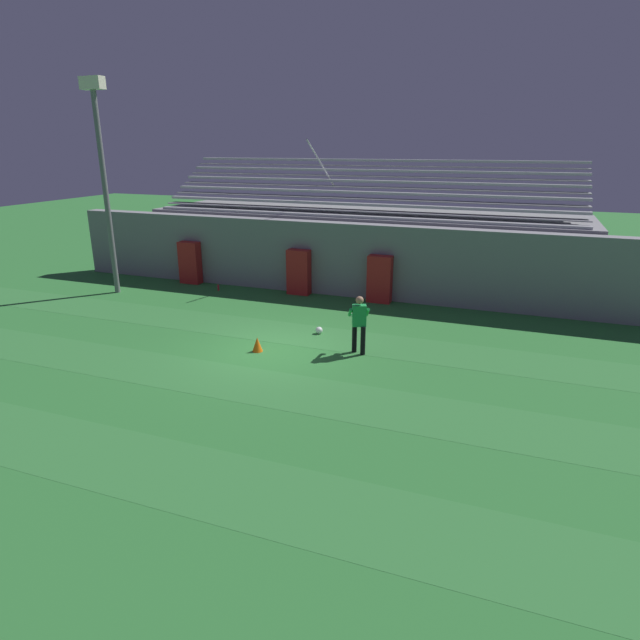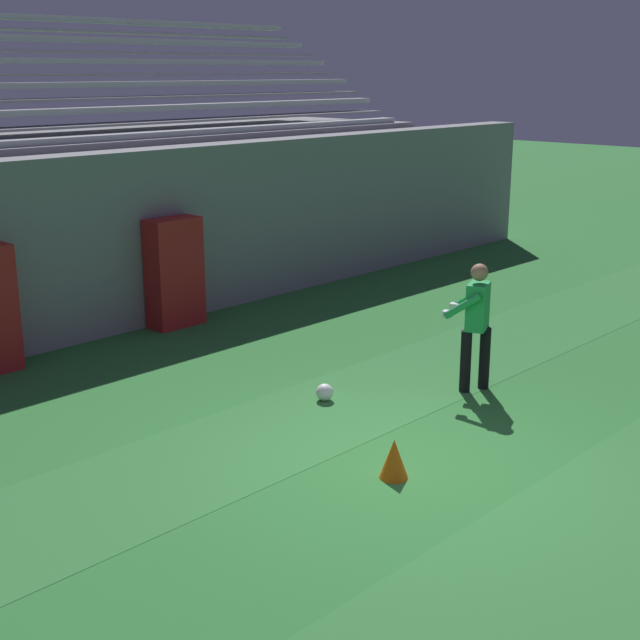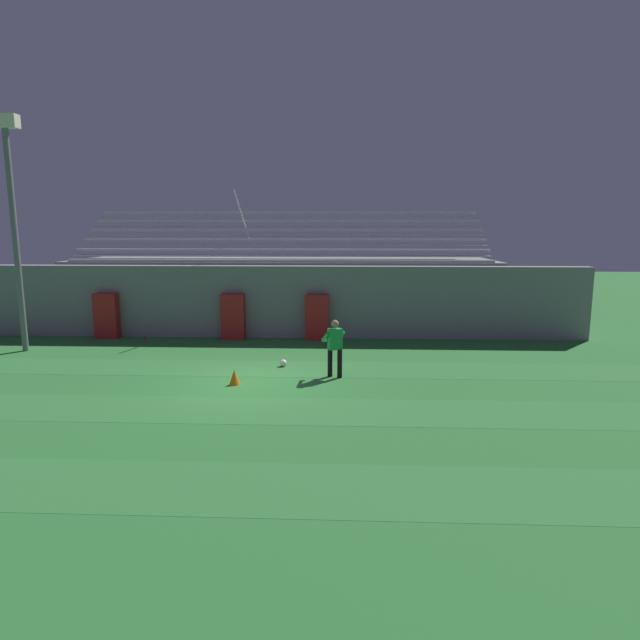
# 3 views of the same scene
# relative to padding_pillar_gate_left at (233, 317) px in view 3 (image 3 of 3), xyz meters

# --- Properties ---
(ground_plane) EXTENTS (80.00, 80.00, 0.00)m
(ground_plane) POSITION_rel_padding_pillar_gate_left_xyz_m (1.62, -5.95, -0.88)
(ground_plane) COLOR #2D7533
(turf_stripe_near) EXTENTS (28.00, 1.90, 0.01)m
(turf_stripe_near) POSITION_rel_padding_pillar_gate_left_xyz_m (1.62, -11.95, -0.87)
(turf_stripe_near) COLOR #337A38
(turf_stripe_near) RESTS_ON ground
(turf_stripe_mid) EXTENTS (28.00, 1.90, 0.01)m
(turf_stripe_mid) POSITION_rel_padding_pillar_gate_left_xyz_m (1.62, -8.16, -0.87)
(turf_stripe_mid) COLOR #337A38
(turf_stripe_mid) RESTS_ON ground
(turf_stripe_far) EXTENTS (28.00, 1.90, 0.01)m
(turf_stripe_far) POSITION_rel_padding_pillar_gate_left_xyz_m (1.62, -4.37, -0.87)
(turf_stripe_far) COLOR #337A38
(turf_stripe_far) RESTS_ON ground
(back_wall) EXTENTS (24.00, 0.60, 2.80)m
(back_wall) POSITION_rel_padding_pillar_gate_left_xyz_m (1.62, 0.55, 0.52)
(back_wall) COLOR gray
(back_wall) RESTS_ON ground
(padding_pillar_gate_left) EXTENTS (0.89, 0.44, 1.75)m
(padding_pillar_gate_left) POSITION_rel_padding_pillar_gate_left_xyz_m (0.00, 0.00, 0.00)
(padding_pillar_gate_left) COLOR #B21E1E
(padding_pillar_gate_left) RESTS_ON ground
(padding_pillar_gate_right) EXTENTS (0.89, 0.44, 1.75)m
(padding_pillar_gate_right) POSITION_rel_padding_pillar_gate_left_xyz_m (3.24, 0.00, 0.00)
(padding_pillar_gate_right) COLOR #B21E1E
(padding_pillar_gate_right) RESTS_ON ground
(padding_pillar_far_left) EXTENTS (0.89, 0.44, 1.75)m
(padding_pillar_far_left) POSITION_rel_padding_pillar_gate_left_xyz_m (-4.96, 0.00, 0.00)
(padding_pillar_far_left) COLOR #B21E1E
(padding_pillar_far_left) RESTS_ON ground
(bleacher_stand) EXTENTS (18.00, 4.75, 5.83)m
(bleacher_stand) POSITION_rel_padding_pillar_gate_left_xyz_m (1.62, 3.24, 0.63)
(bleacher_stand) COLOR gray
(bleacher_stand) RESTS_ON ground
(floodlight_pole) EXTENTS (0.90, 0.36, 7.90)m
(floodlight_pole) POSITION_rel_padding_pillar_gate_left_xyz_m (-6.87, -2.32, 4.13)
(floodlight_pole) COLOR slate
(floodlight_pole) RESTS_ON ground
(goalkeeper) EXTENTS (0.71, 0.66, 1.67)m
(goalkeeper) POSITION_rel_padding_pillar_gate_left_xyz_m (4.00, -5.21, 0.08)
(goalkeeper) COLOR black
(goalkeeper) RESTS_ON ground
(soccer_ball) EXTENTS (0.22, 0.22, 0.22)m
(soccer_ball) POSITION_rel_padding_pillar_gate_left_xyz_m (2.39, -4.08, -0.77)
(soccer_ball) COLOR white
(soccer_ball) RESTS_ON ground
(traffic_cone) EXTENTS (0.30, 0.30, 0.42)m
(traffic_cone) POSITION_rel_padding_pillar_gate_left_xyz_m (1.27, -6.09, -0.67)
(traffic_cone) COLOR orange
(traffic_cone) RESTS_ON ground
(water_bottle) EXTENTS (0.07, 0.07, 0.24)m
(water_bottle) POSITION_rel_padding_pillar_gate_left_xyz_m (-3.24, -0.68, -0.76)
(water_bottle) COLOR red
(water_bottle) RESTS_ON ground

